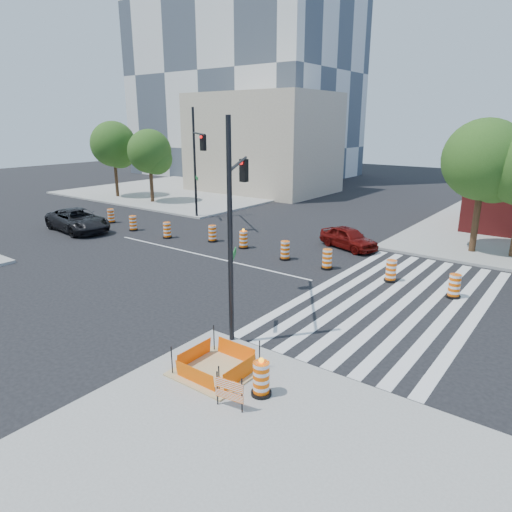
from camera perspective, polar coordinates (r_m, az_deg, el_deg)
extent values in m
plane|color=black|center=(25.68, -6.56, 0.07)|extent=(120.00, 120.00, 0.00)
cube|color=gray|center=(50.61, -7.45, 8.22)|extent=(22.00, 22.00, 0.15)
cube|color=silver|center=(21.30, 8.92, -3.47)|extent=(0.45, 13.50, 0.01)
cube|color=silver|center=(20.93, 11.09, -3.95)|extent=(0.45, 13.50, 0.01)
cube|color=silver|center=(20.59, 13.34, -4.45)|extent=(0.45, 13.50, 0.01)
cube|color=silver|center=(20.28, 15.66, -4.95)|extent=(0.45, 13.50, 0.01)
cube|color=silver|center=(20.00, 18.06, -5.46)|extent=(0.45, 13.50, 0.01)
cube|color=silver|center=(19.77, 20.52, -5.97)|extent=(0.45, 13.50, 0.01)
cube|color=silver|center=(19.57, 23.04, -6.48)|extent=(0.45, 13.50, 0.01)
cube|color=silver|center=(19.41, 25.62, -6.99)|extent=(0.45, 13.50, 0.01)
cube|color=silver|center=(25.68, -6.56, 0.08)|extent=(14.00, 0.12, 0.01)
cube|color=tan|center=(13.84, -4.94, -14.09)|extent=(2.20, 2.20, 0.05)
cube|color=#FF5E05|center=(13.15, -7.67, -14.67)|extent=(1.44, 0.02, 0.55)
cube|color=#FF5E05|center=(14.31, -2.52, -11.80)|extent=(1.44, 0.02, 0.55)
cube|color=#FF5E05|center=(14.26, -7.73, -12.04)|extent=(0.02, 1.44, 0.55)
cube|color=#FF5E05|center=(13.20, -1.96, -14.39)|extent=(0.02, 1.44, 0.55)
cylinder|color=black|center=(13.64, -10.47, -12.75)|extent=(0.04, 0.04, 0.90)
cylinder|color=black|center=(12.53, -4.65, -15.35)|extent=(0.04, 0.04, 0.90)
cylinder|color=black|center=(14.75, -5.27, -10.16)|extent=(0.04, 0.04, 0.90)
cylinder|color=black|center=(13.73, 0.44, -12.23)|extent=(0.04, 0.04, 0.90)
cube|color=tan|center=(49.32, 0.85, 13.90)|extent=(14.00, 10.00, 10.00)
imported|color=#560907|center=(27.32, 11.48, 2.24)|extent=(4.05, 2.66, 1.28)
imported|color=black|center=(33.36, -21.39, 4.20)|extent=(5.74, 3.16, 1.52)
cylinder|color=black|center=(14.38, -3.25, 2.65)|extent=(0.16, 0.16, 7.24)
cylinder|color=black|center=(16.72, -2.18, 11.52)|extent=(3.04, 4.62, 0.11)
cube|color=black|center=(18.64, -1.52, 10.64)|extent=(0.29, 0.25, 0.90)
sphere|color=#FF0C0C|center=(18.47, -1.88, 11.57)|extent=(0.16, 0.16, 0.16)
cube|color=#0C591E|center=(15.48, -2.78, 0.19)|extent=(0.62, 0.93, 0.23)
cylinder|color=black|center=(35.40, -7.67, 11.44)|extent=(0.18, 0.18, 8.08)
cylinder|color=black|center=(32.28, -7.18, 14.93)|extent=(4.78, 3.91, 0.12)
cube|color=black|center=(30.19, -6.63, 13.90)|extent=(0.32, 0.28, 1.01)
sphere|color=#FF0C0C|center=(30.05, -6.90, 14.55)|extent=(0.18, 0.18, 0.18)
cube|color=#0C591E|center=(34.50, -7.41, 9.63)|extent=(0.97, 0.79, 0.25)
cylinder|color=black|center=(12.78, 0.65, -16.74)|extent=(0.56, 0.56, 0.09)
cylinder|color=#FF5C05|center=(12.53, 0.66, -14.96)|extent=(0.45, 0.45, 0.89)
sphere|color=#FF990C|center=(12.27, 0.67, -12.91)|extent=(0.15, 0.15, 0.15)
cube|color=#FF5C05|center=(11.94, -3.35, -15.82)|extent=(0.81, 0.16, 0.27)
cube|color=#FF5C05|center=(12.11, -3.33, -17.05)|extent=(0.81, 0.16, 0.21)
cylinder|color=black|center=(12.21, -4.86, -16.12)|extent=(0.04, 0.04, 0.96)
cylinder|color=black|center=(11.88, -1.77, -17.07)|extent=(0.04, 0.04, 0.96)
cylinder|color=#382314|center=(47.00, -17.10, 9.74)|extent=(0.31, 0.31, 4.57)
sphere|color=#214814|center=(46.79, -17.40, 13.21)|extent=(4.29, 4.29, 4.29)
sphere|color=#214814|center=(46.61, -16.68, 12.38)|extent=(3.14, 3.14, 3.14)
sphere|color=#214814|center=(47.01, -17.83, 12.66)|extent=(2.86, 2.86, 2.86)
cylinder|color=#382314|center=(42.93, -12.95, 9.18)|extent=(0.32, 0.32, 4.14)
sphere|color=#214814|center=(42.70, -13.18, 12.62)|extent=(3.88, 3.88, 3.88)
sphere|color=#214814|center=(42.56, -12.36, 11.79)|extent=(2.85, 2.85, 2.85)
sphere|color=#214814|center=(42.91, -13.71, 12.09)|extent=(2.59, 2.59, 2.59)
cylinder|color=#382314|center=(28.15, 25.88, 4.85)|extent=(0.36, 0.36, 4.66)
sphere|color=#214814|center=(27.79, 26.63, 10.72)|extent=(4.37, 4.37, 4.37)
sphere|color=#214814|center=(28.08, 27.70, 9.12)|extent=(3.20, 3.20, 3.20)
sphere|color=#214814|center=(27.69, 25.52, 9.93)|extent=(2.91, 2.91, 2.91)
cylinder|color=black|center=(35.51, -17.61, 4.07)|extent=(0.60, 0.60, 0.10)
cylinder|color=#FF5C05|center=(35.41, -17.68, 4.86)|extent=(0.48, 0.48, 0.95)
cylinder|color=black|center=(32.50, -15.06, 3.18)|extent=(0.60, 0.60, 0.10)
cylinder|color=#FF5C05|center=(32.40, -15.12, 4.04)|extent=(0.48, 0.48, 0.95)
cylinder|color=black|center=(29.91, -11.00, 2.32)|extent=(0.60, 0.60, 0.10)
cylinder|color=#FF5C05|center=(29.79, -11.05, 3.26)|extent=(0.48, 0.48, 0.95)
cylinder|color=black|center=(28.59, -5.45, 1.91)|extent=(0.60, 0.60, 0.10)
cylinder|color=#FF5C05|center=(28.47, -5.47, 2.88)|extent=(0.48, 0.48, 0.95)
cylinder|color=black|center=(27.00, -1.57, 1.10)|extent=(0.60, 0.60, 0.10)
cylinder|color=#FF5C05|center=(26.87, -1.58, 2.13)|extent=(0.48, 0.48, 0.95)
sphere|color=#FF990C|center=(26.74, -1.59, 3.27)|extent=(0.16, 0.16, 0.16)
cylinder|color=black|center=(24.79, 3.64, -0.33)|extent=(0.60, 0.60, 0.10)
cylinder|color=#FF5C05|center=(24.65, 3.66, 0.78)|extent=(0.48, 0.48, 0.95)
cylinder|color=black|center=(23.46, 8.84, -1.48)|extent=(0.60, 0.60, 0.10)
cylinder|color=#FF5C05|center=(23.32, 8.89, -0.31)|extent=(0.48, 0.48, 0.95)
cylinder|color=black|center=(22.32, 16.42, -2.91)|extent=(0.60, 0.60, 0.10)
cylinder|color=#FF5C05|center=(22.16, 16.53, -1.69)|extent=(0.48, 0.48, 0.95)
cylinder|color=black|center=(21.21, 23.41, -4.64)|extent=(0.60, 0.60, 0.10)
cylinder|color=#FF5C05|center=(21.05, 23.56, -3.37)|extent=(0.48, 0.48, 0.95)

